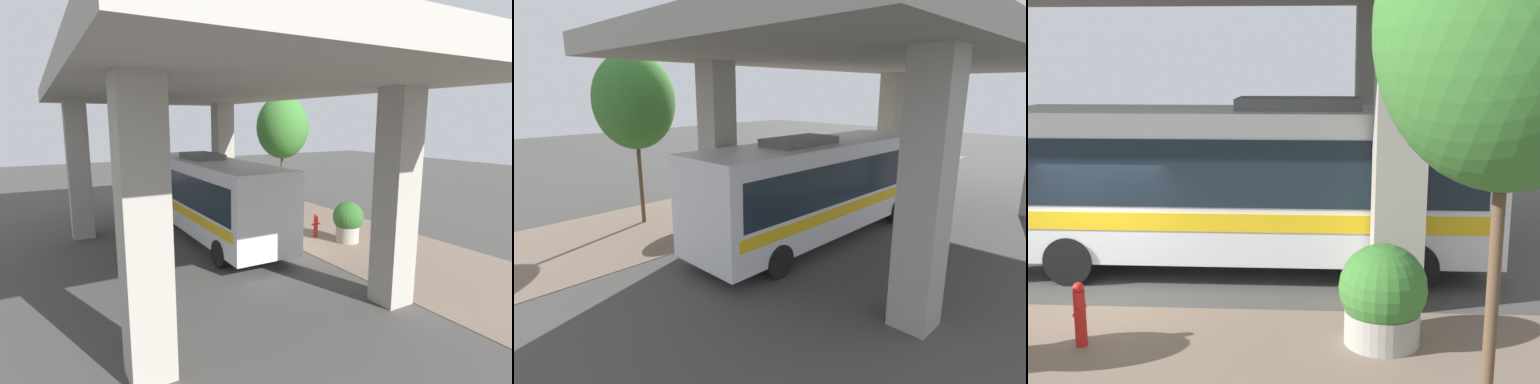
{
  "view_description": "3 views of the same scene",
  "coord_description": "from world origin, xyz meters",
  "views": [
    {
      "loc": [
        9.28,
        13.33,
        5.21
      ],
      "look_at": [
        0.27,
        -2.62,
        1.92
      ],
      "focal_mm": 28.0,
      "sensor_mm": 36.0,
      "label": 1
    },
    {
      "loc": [
        10.84,
        -13.87,
        5.22
      ],
      "look_at": [
        -0.83,
        -1.92,
        0.95
      ],
      "focal_mm": 28.0,
      "sensor_mm": 36.0,
      "label": 2
    },
    {
      "loc": [
        -11.01,
        -4.33,
        4.47
      ],
      "look_at": [
        1.28,
        -3.62,
        1.96
      ],
      "focal_mm": 45.0,
      "sensor_mm": 36.0,
      "label": 3
    }
  ],
  "objects": [
    {
      "name": "street_tree_near",
      "position": [
        -3.63,
        -6.4,
        4.82
      ],
      "size": [
        3.04,
        3.04,
        6.65
      ],
      "color": "brown",
      "rests_on": "ground"
    },
    {
      "name": "ground_plane",
      "position": [
        0.0,
        0.0,
        0.0
      ],
      "size": [
        80.0,
        80.0,
        0.0
      ],
      "primitive_type": "plane",
      "color": "#474442",
      "rests_on": "ground"
    },
    {
      "name": "sidewalk_strip",
      "position": [
        -3.0,
        0.0,
        0.01
      ],
      "size": [
        6.0,
        40.0,
        0.02
      ],
      "color": "#7A6656",
      "rests_on": "ground"
    },
    {
      "name": "planter_middle",
      "position": [
        -2.39,
        0.73,
        0.94
      ],
      "size": [
        1.31,
        1.31,
        1.78
      ],
      "color": "#9E998E",
      "rests_on": "ground"
    },
    {
      "name": "planter_front",
      "position": [
        -1.27,
        -5.34,
        0.8
      ],
      "size": [
        1.41,
        1.41,
        1.65
      ],
      "color": "#9E998E",
      "rests_on": "ground"
    },
    {
      "name": "overpass",
      "position": [
        4.0,
        0.0,
        5.88
      ],
      "size": [
        9.4,
        19.49,
        6.69
      ],
      "color": "#9E998E",
      "rests_on": "ground"
    },
    {
      "name": "fire_hydrant",
      "position": [
        -1.66,
        -0.55,
        0.54
      ],
      "size": [
        0.39,
        0.19,
        1.08
      ],
      "color": "red",
      "rests_on": "ground"
    },
    {
      "name": "bus",
      "position": [
        2.43,
        -2.84,
        2.02
      ],
      "size": [
        2.75,
        10.27,
        3.73
      ],
      "color": "silver",
      "rests_on": "ground"
    }
  ]
}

